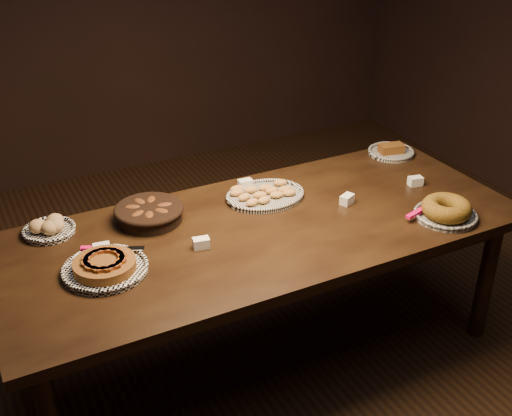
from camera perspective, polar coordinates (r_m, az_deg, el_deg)
name	(u,v)px	position (r m, az deg, el deg)	size (l,w,h in m)	color
ground	(262,353)	(3.35, 0.54, -12.76)	(5.00, 5.00, 0.00)	black
buffet_table	(263,240)	(2.95, 0.60, -2.83)	(2.40, 1.00, 0.75)	black
apple_tart_plate	(105,267)	(2.66, -13.28, -5.08)	(0.37, 0.36, 0.07)	white
madeleine_platter	(264,195)	(3.15, 0.75, 1.20)	(0.39, 0.32, 0.05)	black
bundt_cake_plate	(446,211)	(3.08, 16.54, -0.22)	(0.34, 0.29, 0.09)	black
croissant_basket	(149,212)	(2.97, -9.48, -0.36)	(0.32, 0.32, 0.08)	black
bread_roll_plate	(49,228)	(2.98, -17.90, -1.67)	(0.23, 0.23, 0.07)	white
loaf_plate	(391,151)	(3.70, 11.92, 4.96)	(0.26, 0.26, 0.06)	black
tent_cards	(269,209)	(3.01, 1.20, -0.08)	(1.67, 0.48, 0.04)	white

